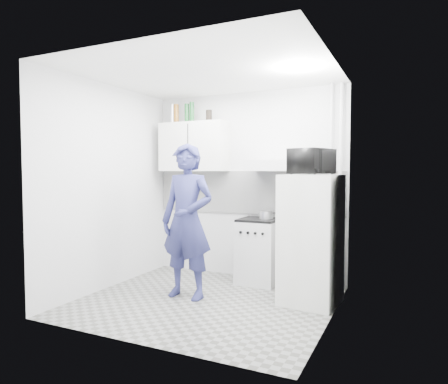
% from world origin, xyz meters
% --- Properties ---
extents(floor, '(2.80, 2.80, 0.00)m').
position_xyz_m(floor, '(0.00, 0.00, 0.00)').
color(floor, slate).
rests_on(floor, ground).
extents(ceiling, '(2.80, 2.80, 0.00)m').
position_xyz_m(ceiling, '(0.00, 0.00, 2.60)').
color(ceiling, white).
rests_on(ceiling, wall_back).
extents(wall_back, '(2.80, 0.00, 2.80)m').
position_xyz_m(wall_back, '(0.00, 1.25, 1.30)').
color(wall_back, silver).
rests_on(wall_back, floor).
extents(wall_left, '(0.00, 2.60, 2.60)m').
position_xyz_m(wall_left, '(-1.40, 0.00, 1.30)').
color(wall_left, silver).
rests_on(wall_left, floor).
extents(wall_right, '(0.00, 2.60, 2.60)m').
position_xyz_m(wall_right, '(1.40, 0.00, 1.30)').
color(wall_right, silver).
rests_on(wall_right, floor).
extents(person, '(0.67, 0.45, 1.82)m').
position_xyz_m(person, '(-0.28, 0.06, 0.91)').
color(person, navy).
rests_on(person, floor).
extents(stove, '(0.52, 0.52, 0.83)m').
position_xyz_m(stove, '(0.28, 1.00, 0.42)').
color(stove, silver).
rests_on(stove, floor).
extents(fridge, '(0.66, 0.66, 1.46)m').
position_xyz_m(fridge, '(1.10, 0.47, 0.73)').
color(fridge, silver).
rests_on(fridge, floor).
extents(stove_top, '(0.50, 0.50, 0.03)m').
position_xyz_m(stove_top, '(0.28, 1.00, 0.85)').
color(stove_top, black).
rests_on(stove_top, stove).
extents(saucepan, '(0.18, 0.18, 0.10)m').
position_xyz_m(saucepan, '(0.37, 1.03, 0.92)').
color(saucepan, silver).
rests_on(saucepan, stove_top).
extents(microwave, '(0.59, 0.47, 0.29)m').
position_xyz_m(microwave, '(1.10, 0.47, 1.60)').
color(microwave, black).
rests_on(microwave, fridge).
extents(bottle_a, '(0.07, 0.07, 0.28)m').
position_xyz_m(bottle_a, '(-1.12, 1.07, 2.34)').
color(bottle_a, silver).
rests_on(bottle_a, upper_cabinet).
extents(bottle_b, '(0.07, 0.07, 0.28)m').
position_xyz_m(bottle_b, '(-1.05, 1.07, 2.34)').
color(bottle_b, brown).
rests_on(bottle_b, upper_cabinet).
extents(bottle_c, '(0.07, 0.07, 0.28)m').
position_xyz_m(bottle_c, '(-0.87, 1.07, 2.34)').
color(bottle_c, '#144C1E').
rests_on(bottle_c, upper_cabinet).
extents(bottle_d, '(0.07, 0.07, 0.30)m').
position_xyz_m(bottle_d, '(-0.78, 1.07, 2.35)').
color(bottle_d, '#144C1E').
rests_on(bottle_d, upper_cabinet).
extents(canister_b, '(0.09, 0.09, 0.16)m').
position_xyz_m(canister_b, '(-0.51, 1.07, 2.28)').
color(canister_b, black).
rests_on(canister_b, upper_cabinet).
extents(upper_cabinet, '(1.00, 0.35, 0.70)m').
position_xyz_m(upper_cabinet, '(-0.75, 1.07, 1.85)').
color(upper_cabinet, silver).
rests_on(upper_cabinet, wall_back).
extents(range_hood, '(0.60, 0.50, 0.14)m').
position_xyz_m(range_hood, '(0.45, 1.00, 1.57)').
color(range_hood, silver).
rests_on(range_hood, wall_back).
extents(backsplash, '(2.74, 0.03, 0.60)m').
position_xyz_m(backsplash, '(0.00, 1.24, 1.20)').
color(backsplash, white).
rests_on(backsplash, wall_back).
extents(pipe_a, '(0.05, 0.05, 2.60)m').
position_xyz_m(pipe_a, '(1.30, 1.17, 1.30)').
color(pipe_a, silver).
rests_on(pipe_a, floor).
extents(pipe_b, '(0.04, 0.04, 2.60)m').
position_xyz_m(pipe_b, '(1.18, 1.17, 1.30)').
color(pipe_b, silver).
rests_on(pipe_b, floor).
extents(ceiling_spot_fixture, '(0.10, 0.10, 0.02)m').
position_xyz_m(ceiling_spot_fixture, '(1.00, 0.20, 2.57)').
color(ceiling_spot_fixture, white).
rests_on(ceiling_spot_fixture, ceiling).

